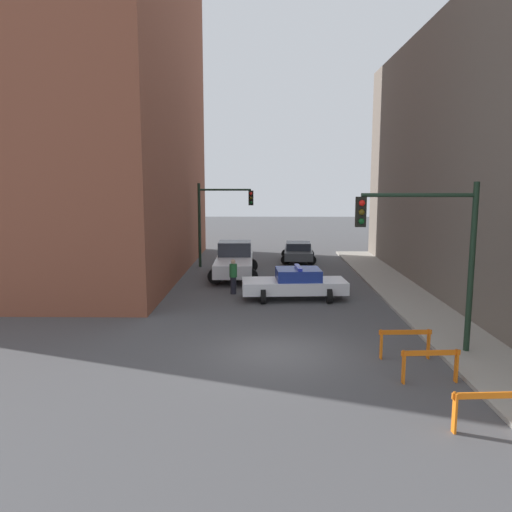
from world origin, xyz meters
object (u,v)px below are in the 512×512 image
object	(u,v)px
police_car	(295,283)
parked_car_near	(298,251)
barrier_mid	(430,361)
traffic_light_near	(434,242)
white_truck	(234,261)
pedestrian_crossing	(233,276)
traffic_light_far	(217,213)
barrier_front	(488,405)
barrier_back	(405,339)

from	to	relation	value
police_car	parked_car_near	xyz separation A→B (m)	(0.87, 10.72, -0.05)
police_car	barrier_mid	size ratio (longest dim) A/B	3.00
traffic_light_near	white_truck	distance (m)	14.49
pedestrian_crossing	white_truck	bearing A→B (deg)	110.19
traffic_light_far	parked_car_near	size ratio (longest dim) A/B	1.19
traffic_light_near	barrier_front	distance (m)	5.70
white_truck	parked_car_near	world-z (taller)	white_truck
police_car	white_truck	distance (m)	6.11
traffic_light_near	barrier_mid	bearing A→B (deg)	-107.26
police_car	white_truck	bearing A→B (deg)	26.81
traffic_light_near	barrier_back	world-z (taller)	traffic_light_near
parked_car_near	barrier_back	bearing A→B (deg)	-81.13
parked_car_near	barrier_back	distance (m)	18.52
white_truck	traffic_light_far	bearing A→B (deg)	109.98
parked_car_near	barrier_front	size ratio (longest dim) A/B	2.74
white_truck	barrier_back	bearing A→B (deg)	-66.42
barrier_front	barrier_mid	bearing A→B (deg)	97.76
white_truck	parked_car_near	bearing A→B (deg)	53.09
white_truck	barrier_mid	size ratio (longest dim) A/B	3.40
barrier_mid	police_car	bearing A→B (deg)	107.55
traffic_light_far	parked_car_near	distance (m)	6.26
barrier_front	pedestrian_crossing	bearing A→B (deg)	115.41
pedestrian_crossing	barrier_front	size ratio (longest dim) A/B	1.04
traffic_light_far	parked_car_near	xyz separation A→B (m)	(5.20, 2.18, -2.72)
pedestrian_crossing	traffic_light_far	bearing A→B (deg)	118.37
traffic_light_near	pedestrian_crossing	bearing A→B (deg)	128.58
police_car	barrier_mid	xyz separation A→B (m)	(3.01, -9.52, -0.11)
white_truck	parked_car_near	distance (m)	6.73
pedestrian_crossing	barrier_back	world-z (taller)	pedestrian_crossing
police_car	pedestrian_crossing	bearing A→B (deg)	67.62
parked_car_near	pedestrian_crossing	world-z (taller)	pedestrian_crossing
parked_car_near	pedestrian_crossing	size ratio (longest dim) A/B	2.64
parked_car_near	pedestrian_crossing	bearing A→B (deg)	-108.30
white_truck	pedestrian_crossing	size ratio (longest dim) A/B	3.27
pedestrian_crossing	traffic_light_near	bearing A→B (deg)	-33.92
white_truck	barrier_front	distance (m)	18.58
barrier_mid	parked_car_near	bearing A→B (deg)	96.03
barrier_mid	white_truck	bearing A→B (deg)	112.36
traffic_light_near	traffic_light_far	world-z (taller)	traffic_light_near
white_truck	pedestrian_crossing	distance (m)	4.29
white_truck	police_car	bearing A→B (deg)	-60.73
police_car	barrier_back	xyz separation A→B (m)	(2.85, -7.69, -0.11)
police_car	white_truck	size ratio (longest dim) A/B	0.88
parked_car_near	barrier_front	xyz separation A→B (m)	(2.49, -22.87, -0.06)
pedestrian_crossing	barrier_front	distance (m)	14.55
traffic_light_far	police_car	world-z (taller)	traffic_light_far
traffic_light_far	barrier_back	bearing A→B (deg)	-66.16
white_truck	pedestrian_crossing	bearing A→B (deg)	-88.28
traffic_light_far	barrier_front	xyz separation A→B (m)	(7.69, -20.69, -2.78)
police_car	parked_car_near	bearing A→B (deg)	-8.09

